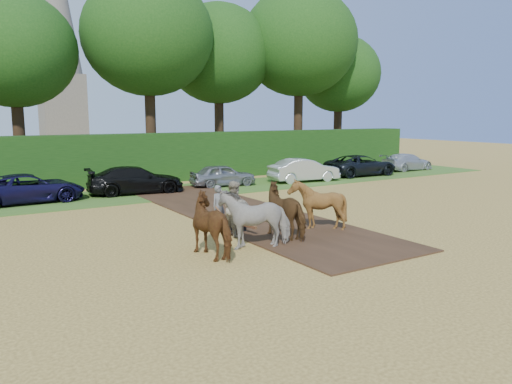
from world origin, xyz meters
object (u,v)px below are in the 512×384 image
Objects in this scene: spectator_near at (234,208)px; church at (58,35)px; plough_team at (270,214)px; parked_cars at (200,177)px.

church is (4.65, 51.28, 12.77)m from spectator_near.
parked_cars is at bearing 75.19° from plough_team.
plough_team is at bearing -153.40° from spectator_near.
parked_cars is 42.77m from church.
church is (4.01, 52.55, 12.81)m from plough_team.
spectator_near is 1.42m from plough_team.
spectator_near is 11.21m from parked_cars.
spectator_near reaches higher than plough_team.
church is at bearing 85.64° from plough_team.
parked_cars is (3.76, 10.56, -0.26)m from spectator_near.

